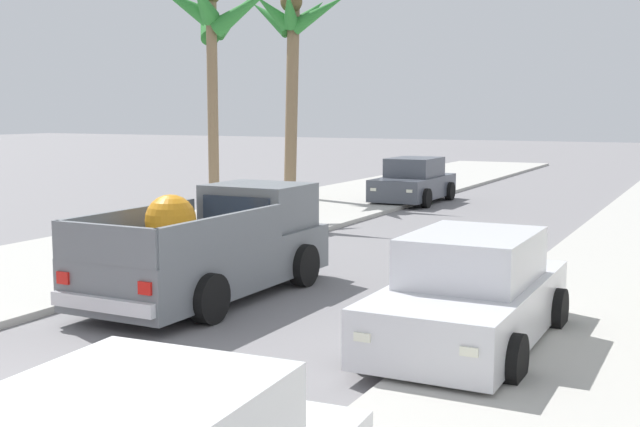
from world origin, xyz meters
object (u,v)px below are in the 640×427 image
object	(u,v)px
car_left_near	(470,295)
car_left_mid	(414,182)
palm_tree_left_back	(215,26)
pickup_truck	(216,249)
palm_tree_left_mid	(293,34)

from	to	relation	value
car_left_near	car_left_mid	bearing A→B (deg)	112.62
car_left_mid	palm_tree_left_back	size ratio (longest dim) A/B	0.63
pickup_truck	car_left_near	world-z (taller)	pickup_truck
car_left_near	pickup_truck	bearing A→B (deg)	167.22
pickup_truck	palm_tree_left_mid	bearing A→B (deg)	113.59
car_left_near	palm_tree_left_back	size ratio (longest dim) A/B	0.62
car_left_near	palm_tree_left_back	world-z (taller)	palm_tree_left_back
car_left_mid	palm_tree_left_mid	size ratio (longest dim) A/B	0.59
pickup_truck	palm_tree_left_back	world-z (taller)	palm_tree_left_back
car_left_mid	palm_tree_left_mid	xyz separation A→B (m)	(-4.16, -1.02, 5.06)
car_left_mid	pickup_truck	bearing A→B (deg)	-82.76
pickup_truck	car_left_near	bearing A→B (deg)	-12.78
car_left_near	palm_tree_left_mid	xyz separation A→B (m)	(-10.80, 14.92, 5.06)
pickup_truck	car_left_mid	size ratio (longest dim) A/B	1.22
palm_tree_left_back	car_left_mid	bearing A→B (deg)	56.66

